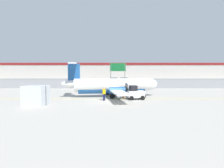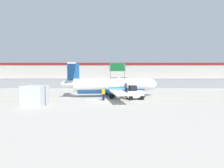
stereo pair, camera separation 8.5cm
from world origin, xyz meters
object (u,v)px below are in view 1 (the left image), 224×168
(traffic_cone_near_right, at_px, (115,94))
(parked_car_2, at_px, (92,81))
(commuter_airplane, at_px, (114,86))
(parked_car_4, at_px, (124,80))
(ground_crew_worker, at_px, (104,93))
(parked_car_5, at_px, (152,83))
(parked_car_1, at_px, (76,81))
(traffic_cone_near_left, at_px, (124,95))
(cargo_container, at_px, (36,96))
(parked_car_6, at_px, (168,82))
(baggage_tug, at_px, (136,93))
(highway_sign, at_px, (118,69))
(parked_car_3, at_px, (114,80))
(parked_car_0, at_px, (50,82))

(traffic_cone_near_right, height_order, parked_car_2, parked_car_2)
(commuter_airplane, xyz_separation_m, parked_car_4, (3.44, 30.77, -0.71))
(ground_crew_worker, relative_size, parked_car_5, 0.40)
(commuter_airplane, bearing_deg, parked_car_1, 101.74)
(traffic_cone_near_left, height_order, parked_car_1, parked_car_1)
(ground_crew_worker, height_order, parked_car_2, same)
(traffic_cone_near_right, height_order, parked_car_1, parked_car_1)
(cargo_container, bearing_deg, parked_car_1, 102.43)
(parked_car_6, bearing_deg, ground_crew_worker, 56.89)
(baggage_tug, distance_m, highway_sign, 19.42)
(parked_car_2, distance_m, parked_car_6, 20.02)
(parked_car_3, bearing_deg, highway_sign, -89.01)
(commuter_airplane, relative_size, ground_crew_worker, 9.44)
(parked_car_4, bearing_deg, ground_crew_worker, -99.06)
(parked_car_0, bearing_deg, highway_sign, 158.03)
(ground_crew_worker, xyz_separation_m, parked_car_4, (4.67, 34.67, -0.06))
(parked_car_2, bearing_deg, ground_crew_worker, -88.54)
(parked_car_0, relative_size, highway_sign, 0.79)
(traffic_cone_near_left, bearing_deg, parked_car_1, 112.72)
(parked_car_1, relative_size, parked_car_4, 1.03)
(ground_crew_worker, height_order, traffic_cone_near_right, ground_crew_worker)
(traffic_cone_near_left, distance_m, parked_car_4, 32.01)
(baggage_tug, distance_m, parked_car_2, 28.94)
(parked_car_6, relative_size, highway_sign, 0.78)
(baggage_tug, height_order, cargo_container, cargo_container)
(parked_car_4, bearing_deg, parked_car_1, -166.32)
(traffic_cone_near_right, xyz_separation_m, parked_car_1, (-10.57, 25.95, 0.58))
(parked_car_1, distance_m, parked_car_2, 5.31)
(baggage_tug, xyz_separation_m, parked_car_5, (6.50, 21.84, 0.04))
(parked_car_4, xyz_separation_m, parked_car_6, (10.79, -8.31, 0.00))
(cargo_container, height_order, parked_car_1, cargo_container)
(parked_car_3, xyz_separation_m, highway_sign, (0.70, -14.39, 3.24))
(traffic_cone_near_left, relative_size, parked_car_2, 0.15)
(highway_sign, bearing_deg, traffic_cone_near_left, -88.90)
(highway_sign, bearing_deg, commuter_airplane, -93.98)
(traffic_cone_near_left, bearing_deg, parked_car_2, 105.46)
(traffic_cone_near_right, xyz_separation_m, parked_car_3, (0.22, 29.28, 0.58))
(ground_crew_worker, bearing_deg, cargo_container, 69.65)
(ground_crew_worker, xyz_separation_m, parked_car_0, (-14.83, 24.76, -0.06))
(ground_crew_worker, height_order, highway_sign, highway_sign)
(baggage_tug, relative_size, ground_crew_worker, 1.46)
(ground_crew_worker, relative_size, parked_car_3, 0.40)
(traffic_cone_near_right, bearing_deg, parked_car_5, 62.46)
(parked_car_4, bearing_deg, parked_car_6, -38.98)
(traffic_cone_near_right, height_order, highway_sign, highway_sign)
(parked_car_6, bearing_deg, parked_car_1, -13.28)
(traffic_cone_near_right, bearing_deg, commuter_airplane, -99.89)
(parked_car_2, distance_m, parked_car_5, 16.16)
(commuter_airplane, distance_m, parked_car_3, 30.39)
(baggage_tug, height_order, highway_sign, highway_sign)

